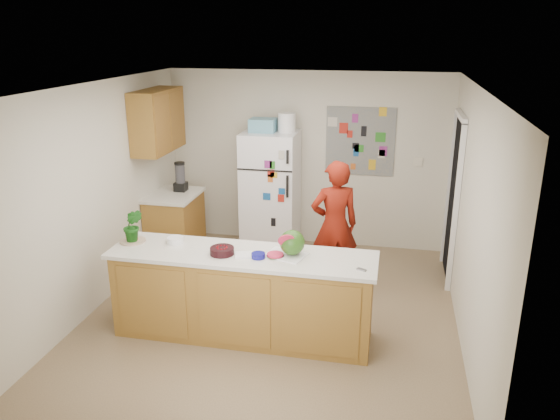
% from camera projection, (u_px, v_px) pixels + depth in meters
% --- Properties ---
extents(floor, '(4.00, 4.50, 0.02)m').
position_uv_depth(floor, '(273.00, 314.00, 6.13)').
color(floor, brown).
rests_on(floor, ground).
extents(wall_back, '(4.00, 0.02, 2.50)m').
position_uv_depth(wall_back, '(307.00, 160.00, 7.83)').
color(wall_back, beige).
rests_on(wall_back, ground).
extents(wall_left, '(0.02, 4.50, 2.50)m').
position_uv_depth(wall_left, '(98.00, 196.00, 6.13)').
color(wall_left, beige).
rests_on(wall_left, ground).
extents(wall_right, '(0.02, 4.50, 2.50)m').
position_uv_depth(wall_right, '(472.00, 221.00, 5.34)').
color(wall_right, beige).
rests_on(wall_right, ground).
extents(ceiling, '(4.00, 4.50, 0.02)m').
position_uv_depth(ceiling, '(272.00, 85.00, 5.33)').
color(ceiling, white).
rests_on(ceiling, wall_back).
extents(doorway, '(0.03, 0.85, 2.04)m').
position_uv_depth(doorway, '(454.00, 200.00, 6.76)').
color(doorway, black).
rests_on(doorway, ground).
extents(peninsula_base, '(2.60, 0.62, 0.88)m').
position_uv_depth(peninsula_base, '(243.00, 297.00, 5.56)').
color(peninsula_base, brown).
rests_on(peninsula_base, floor).
extents(peninsula_top, '(2.68, 0.70, 0.04)m').
position_uv_depth(peninsula_top, '(242.00, 255.00, 5.42)').
color(peninsula_top, silver).
rests_on(peninsula_top, peninsula_base).
extents(side_counter_base, '(0.60, 0.80, 0.86)m').
position_uv_depth(side_counter_base, '(175.00, 226.00, 7.58)').
color(side_counter_base, brown).
rests_on(side_counter_base, floor).
extents(side_counter_top, '(0.64, 0.84, 0.04)m').
position_uv_depth(side_counter_top, '(173.00, 195.00, 7.43)').
color(side_counter_top, silver).
rests_on(side_counter_top, side_counter_base).
extents(upper_cabinets, '(0.35, 1.00, 0.80)m').
position_uv_depth(upper_cabinets, '(158.00, 121.00, 7.09)').
color(upper_cabinets, brown).
rests_on(upper_cabinets, wall_left).
extents(refrigerator, '(0.75, 0.70, 1.70)m').
position_uv_depth(refrigerator, '(271.00, 192.00, 7.69)').
color(refrigerator, silver).
rests_on(refrigerator, floor).
extents(fridge_top_bin, '(0.35, 0.28, 0.18)m').
position_uv_depth(fridge_top_bin, '(263.00, 125.00, 7.41)').
color(fridge_top_bin, '#5999B2').
rests_on(fridge_top_bin, refrigerator).
extents(photo_collage, '(0.95, 0.01, 0.95)m').
position_uv_depth(photo_collage, '(360.00, 141.00, 7.57)').
color(photo_collage, slate).
rests_on(photo_collage, wall_back).
extents(person, '(0.68, 0.57, 1.60)m').
position_uv_depth(person, '(334.00, 226.00, 6.52)').
color(person, maroon).
rests_on(person, floor).
extents(blender_appliance, '(0.13, 0.13, 0.38)m').
position_uv_depth(blender_appliance, '(180.00, 178.00, 7.50)').
color(blender_appliance, black).
rests_on(blender_appliance, side_counter_top).
extents(cutting_board, '(0.45, 0.38, 0.01)m').
position_uv_depth(cutting_board, '(286.00, 255.00, 5.35)').
color(cutting_board, white).
rests_on(cutting_board, peninsula_top).
extents(watermelon, '(0.25, 0.25, 0.25)m').
position_uv_depth(watermelon, '(292.00, 242.00, 5.32)').
color(watermelon, '#296211').
rests_on(watermelon, cutting_board).
extents(watermelon_slice, '(0.16, 0.16, 0.02)m').
position_uv_depth(watermelon_slice, '(275.00, 255.00, 5.32)').
color(watermelon_slice, red).
rests_on(watermelon_slice, cutting_board).
extents(cherry_bowl, '(0.26, 0.26, 0.07)m').
position_uv_depth(cherry_bowl, '(222.00, 251.00, 5.38)').
color(cherry_bowl, black).
rests_on(cherry_bowl, peninsula_top).
extents(white_bowl, '(0.19, 0.19, 0.06)m').
position_uv_depth(white_bowl, '(175.00, 240.00, 5.66)').
color(white_bowl, silver).
rests_on(white_bowl, peninsula_top).
extents(cobalt_bowl, '(0.17, 0.17, 0.05)m').
position_uv_depth(cobalt_bowl, '(258.00, 255.00, 5.29)').
color(cobalt_bowl, navy).
rests_on(cobalt_bowl, peninsula_top).
extents(plate, '(0.35, 0.35, 0.02)m').
position_uv_depth(plate, '(133.00, 241.00, 5.70)').
color(plate, beige).
rests_on(plate, peninsula_top).
extents(paper_towel, '(0.21, 0.20, 0.02)m').
position_uv_depth(paper_towel, '(244.00, 255.00, 5.34)').
color(paper_towel, white).
rests_on(paper_towel, peninsula_top).
extents(keys, '(0.10, 0.07, 0.01)m').
position_uv_depth(keys, '(361.00, 270.00, 5.03)').
color(keys, gray).
rests_on(keys, peninsula_top).
extents(potted_plant, '(0.23, 0.20, 0.37)m').
position_uv_depth(potted_plant, '(133.00, 226.00, 5.63)').
color(potted_plant, '#14400E').
rests_on(potted_plant, peninsula_top).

